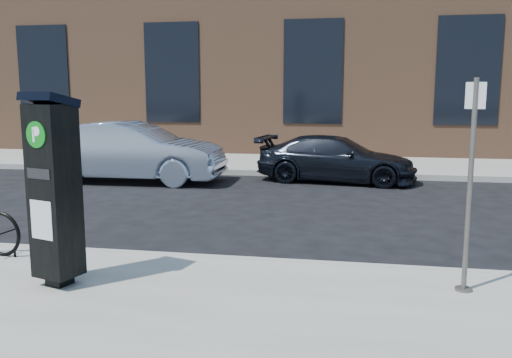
% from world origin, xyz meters
% --- Properties ---
extents(ground, '(120.00, 120.00, 0.00)m').
position_xyz_m(ground, '(0.00, 0.00, 0.00)').
color(ground, black).
rests_on(ground, ground).
extents(sidewalk_far, '(60.00, 12.00, 0.15)m').
position_xyz_m(sidewalk_far, '(0.00, 14.00, 0.07)').
color(sidewalk_far, gray).
rests_on(sidewalk_far, ground).
extents(curb_near, '(60.00, 0.12, 0.16)m').
position_xyz_m(curb_near, '(0.00, -0.02, 0.07)').
color(curb_near, '#9E9B93').
rests_on(curb_near, ground).
extents(curb_far, '(60.00, 0.12, 0.16)m').
position_xyz_m(curb_far, '(0.00, 8.02, 0.07)').
color(curb_far, '#9E9B93').
rests_on(curb_far, ground).
extents(building, '(28.00, 10.05, 8.25)m').
position_xyz_m(building, '(-0.00, 17.00, 4.15)').
color(building, brown).
rests_on(building, ground).
extents(parking_kiosk, '(0.61, 0.57, 2.17)m').
position_xyz_m(parking_kiosk, '(-1.80, -1.37, 1.26)').
color(parking_kiosk, black).
rests_on(parking_kiosk, sidewalk_near).
extents(sign_pole, '(0.20, 0.18, 2.31)m').
position_xyz_m(sign_pole, '(2.68, -0.74, 1.30)').
color(sign_pole, '#5A5450').
rests_on(sign_pole, sidewalk_near).
extents(bike_rack, '(0.61, 0.12, 0.61)m').
position_xyz_m(bike_rack, '(-3.13, -0.50, 0.45)').
color(bike_rack, black).
rests_on(bike_rack, sidewalk_near).
extents(car_silver, '(4.79, 1.78, 1.56)m').
position_xyz_m(car_silver, '(-4.22, 6.40, 0.78)').
color(car_silver, '#8290A5').
rests_on(car_silver, ground).
extents(car_dark, '(4.28, 2.17, 1.19)m').
position_xyz_m(car_dark, '(1.00, 7.40, 0.59)').
color(car_dark, black).
rests_on(car_dark, ground).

